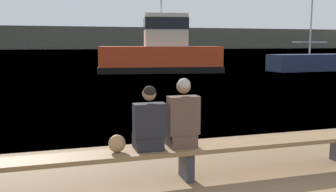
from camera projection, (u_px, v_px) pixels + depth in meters
water_surface at (62, 50)px, 121.65m from camera, size 240.00×240.00×0.00m
far_shoreline at (60, 38)px, 139.43m from camera, size 600.00×12.00×8.24m
bench_main at (186, 153)px, 5.64m from camera, size 6.27×0.48×0.50m
person_left at (149, 124)px, 5.43m from camera, size 0.46×0.41×0.95m
person_right at (183, 119)px, 5.56m from camera, size 0.46×0.42×1.05m
shopping_bag at (117, 144)px, 5.34m from camera, size 0.24×0.17×0.26m
tugboat_red at (161, 54)px, 26.93m from camera, size 9.17×4.76×6.78m
moored_sailboat at (313, 62)px, 28.37m from camera, size 7.15×2.40×9.19m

